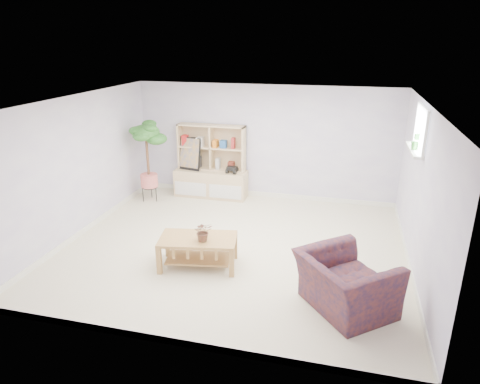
% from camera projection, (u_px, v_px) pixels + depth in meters
% --- Properties ---
extents(floor, '(5.50, 5.00, 0.01)m').
position_uv_depth(floor, '(234.00, 247.00, 7.11)').
color(floor, beige).
rests_on(floor, ground).
extents(ceiling, '(5.50, 5.00, 0.01)m').
position_uv_depth(ceiling, '(234.00, 101.00, 6.29)').
color(ceiling, white).
rests_on(ceiling, walls).
extents(walls, '(5.51, 5.01, 2.40)m').
position_uv_depth(walls, '(234.00, 179.00, 6.70)').
color(walls, '#BBAED5').
rests_on(walls, floor).
extents(baseboard, '(5.50, 5.00, 0.10)m').
position_uv_depth(baseboard, '(234.00, 244.00, 7.09)').
color(baseboard, white).
rests_on(baseboard, floor).
extents(window, '(0.10, 0.98, 0.68)m').
position_uv_depth(window, '(421.00, 129.00, 6.35)').
color(window, white).
rests_on(window, walls).
extents(window_sill, '(0.14, 1.00, 0.04)m').
position_uv_depth(window_sill, '(414.00, 150.00, 6.47)').
color(window_sill, white).
rests_on(window_sill, walls).
extents(storage_unit, '(1.56, 0.53, 1.56)m').
position_uv_depth(storage_unit, '(211.00, 162.00, 9.14)').
color(storage_unit, tan).
rests_on(storage_unit, floor).
extents(poster, '(0.52, 0.22, 0.70)m').
position_uv_depth(poster, '(190.00, 154.00, 9.16)').
color(poster, gold).
rests_on(poster, storage_unit).
extents(toy_truck, '(0.32, 0.23, 0.16)m').
position_uv_depth(toy_truck, '(232.00, 169.00, 9.01)').
color(toy_truck, black).
rests_on(toy_truck, storage_unit).
extents(coffee_table, '(1.23, 0.81, 0.47)m').
position_uv_depth(coffee_table, '(198.00, 252.00, 6.46)').
color(coffee_table, '#AF7D37').
rests_on(coffee_table, floor).
extents(table_plant, '(0.35, 0.33, 0.30)m').
position_uv_depth(table_plant, '(203.00, 231.00, 6.24)').
color(table_plant, '#146524').
rests_on(table_plant, coffee_table).
extents(floor_tree, '(0.76, 0.76, 1.70)m').
position_uv_depth(floor_tree, '(148.00, 162.00, 8.87)').
color(floor_tree, '#155012').
rests_on(floor_tree, floor).
extents(armchair, '(1.46, 1.48, 0.82)m').
position_uv_depth(armchair, '(346.00, 280.00, 5.37)').
color(armchair, '#0E193C').
rests_on(armchair, floor).
extents(sill_plant, '(0.18, 0.17, 0.26)m').
position_uv_depth(sill_plant, '(416.00, 141.00, 6.36)').
color(sill_plant, '#155012').
rests_on(sill_plant, window_sill).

